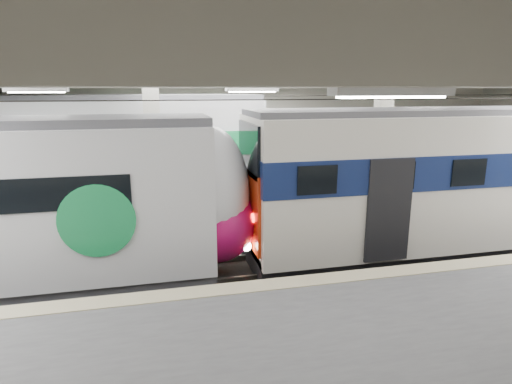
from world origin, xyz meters
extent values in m
cube|color=black|center=(0.00, 0.00, -0.05)|extent=(36.00, 24.00, 0.10)
cube|color=silver|center=(0.00, 0.00, 5.55)|extent=(36.00, 24.00, 0.20)
cube|color=beige|center=(0.00, 10.00, 2.75)|extent=(30.00, 0.10, 5.50)
cube|color=#C3B089|center=(0.00, -3.25, 1.11)|extent=(30.00, 0.50, 0.02)
cube|color=beige|center=(-3.00, 3.00, 2.75)|extent=(0.50, 0.50, 5.50)
cube|color=beige|center=(5.00, 3.00, 2.75)|extent=(0.50, 0.50, 5.50)
cube|color=beige|center=(0.00, 0.00, 5.25)|extent=(30.00, 18.00, 0.50)
cube|color=#59544C|center=(0.00, 0.00, 0.08)|extent=(30.00, 1.52, 0.16)
cube|color=#59544C|center=(0.00, 5.50, 0.08)|extent=(30.00, 1.52, 0.16)
cylinder|color=black|center=(0.00, 0.00, 4.70)|extent=(30.00, 0.03, 0.03)
cylinder|color=black|center=(0.00, 5.50, 4.70)|extent=(30.00, 0.03, 0.03)
cube|color=white|center=(0.00, -2.00, 4.92)|extent=(26.00, 8.40, 0.12)
ellipsoid|color=silver|center=(-1.62, 0.00, 2.31)|extent=(2.14, 2.64, 3.55)
ellipsoid|color=#AB0E52|center=(-1.50, 0.00, 1.52)|extent=(2.27, 2.70, 2.18)
cylinder|color=#1B974F|center=(-4.28, -1.38, 2.13)|extent=(1.67, 0.06, 1.67)
cube|color=silver|center=(6.12, 0.00, 2.38)|extent=(13.24, 2.90, 3.77)
cube|color=#121F4F|center=(6.12, 0.00, 2.84)|extent=(13.28, 2.96, 0.92)
cube|color=#B52C0C|center=(-0.54, 0.00, 1.86)|extent=(0.08, 2.47, 2.07)
cube|color=black|center=(-0.54, 0.00, 3.44)|extent=(0.08, 2.32, 1.36)
cube|color=#4C4C51|center=(6.12, 0.00, 4.35)|extent=(13.24, 2.26, 0.16)
cube|color=black|center=(6.12, 0.00, 0.35)|extent=(13.24, 2.03, 0.70)
cube|color=silver|center=(-6.53, 5.50, 2.54)|extent=(15.09, 3.45, 4.07)
cube|color=#1B974F|center=(-6.53, 5.50, 3.07)|extent=(15.13, 3.51, 0.86)
cube|color=#4C4C51|center=(-6.53, 5.50, 4.68)|extent=(15.07, 2.91, 0.16)
cube|color=black|center=(-6.53, 5.50, 0.30)|extent=(15.08, 3.13, 0.60)
camera|label=1|loc=(-2.91, -10.97, 4.99)|focal=30.00mm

